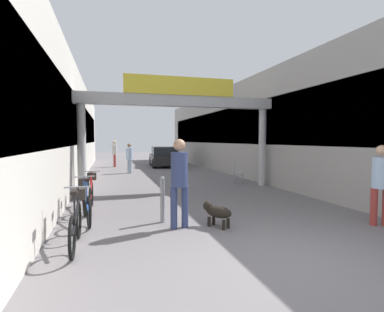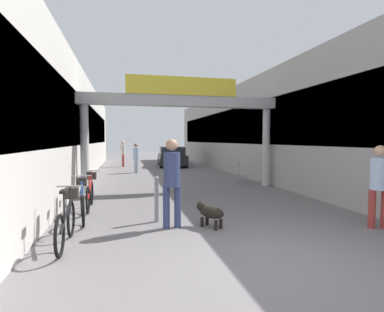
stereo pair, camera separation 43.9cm
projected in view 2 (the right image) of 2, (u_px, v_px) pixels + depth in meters
ground_plane at (271, 264)px, 4.34m from camera, size 80.00×80.00×0.00m
storefront_left at (56, 129)px, 13.77m from camera, size 3.00×26.00×4.60m
storefront_right at (260, 130)px, 16.06m from camera, size 3.00×26.00×4.60m
arcade_sign_gateway at (182, 111)px, 10.78m from camera, size 7.40×0.47×4.03m
pedestrian_with_dog at (172, 177)px, 6.07m from camera, size 0.39×0.38×1.82m
pedestrian_companion at (379, 181)px, 6.06m from camera, size 0.44×0.44×1.69m
pedestrian_carrying_crate at (136, 156)px, 16.24m from camera, size 0.42×0.42×1.61m
pedestrian_elderly_walking at (123, 152)px, 20.00m from camera, size 0.37×0.39×1.75m
dog_on_leash at (209, 212)px, 6.17m from camera, size 0.58×0.70×0.51m
bicycle_black_nearest at (67, 219)px, 5.17m from camera, size 0.46×1.69×0.98m
bicycle_blue_second at (82, 201)px, 6.72m from camera, size 0.46×1.68×0.98m
bicycle_red_third at (90, 192)px, 7.89m from camera, size 0.46×1.69×0.98m
bollard_post_metal at (157, 199)px, 6.55m from camera, size 0.10×0.10×1.01m
cafe_chair_aluminium_nearer at (240, 171)px, 12.23m from camera, size 0.54×0.54×0.89m
parked_car_black at (172, 157)px, 20.42m from camera, size 2.04×4.12×1.33m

